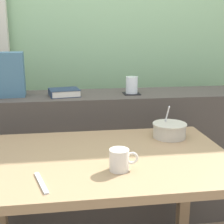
% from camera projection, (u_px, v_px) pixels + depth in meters
% --- Properties ---
extents(outdoor_backdrop, '(4.80, 0.08, 2.80)m').
position_uv_depth(outdoor_backdrop, '(95.00, 10.00, 2.42)').
color(outdoor_backdrop, '#8EBC89').
rests_on(outdoor_backdrop, ground).
extents(dark_console_ledge, '(2.80, 0.37, 0.86)m').
position_uv_depth(dark_console_ledge, '(105.00, 158.00, 2.06)').
color(dark_console_ledge, '#423D38').
rests_on(dark_console_ledge, ground).
extents(breakfast_table, '(1.12, 0.71, 0.72)m').
position_uv_depth(breakfast_table, '(101.00, 179.00, 1.37)').
color(breakfast_table, '#826849').
rests_on(breakfast_table, ground).
extents(coaster_square, '(0.10, 0.10, 0.00)m').
position_uv_depth(coaster_square, '(132.00, 94.00, 1.94)').
color(coaster_square, black).
rests_on(coaster_square, dark_console_ledge).
extents(juice_glass, '(0.07, 0.07, 0.10)m').
position_uv_depth(juice_glass, '(132.00, 86.00, 1.93)').
color(juice_glass, white).
rests_on(juice_glass, coaster_square).
extents(closed_book, '(0.20, 0.18, 0.04)m').
position_uv_depth(closed_book, '(64.00, 92.00, 1.88)').
color(closed_book, '#1E2D47').
rests_on(closed_book, dark_console_ledge).
extents(soup_bowl, '(0.17, 0.17, 0.17)m').
position_uv_depth(soup_bowl, '(169.00, 130.00, 1.57)').
color(soup_bowl, '#BCB7A8').
rests_on(soup_bowl, breakfast_table).
extents(fork_utensil, '(0.06, 0.17, 0.01)m').
position_uv_depth(fork_utensil, '(41.00, 183.00, 1.10)').
color(fork_utensil, silver).
rests_on(fork_utensil, breakfast_table).
extents(ceramic_mug, '(0.11, 0.08, 0.08)m').
position_uv_depth(ceramic_mug, '(120.00, 160.00, 1.20)').
color(ceramic_mug, silver).
rests_on(ceramic_mug, breakfast_table).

